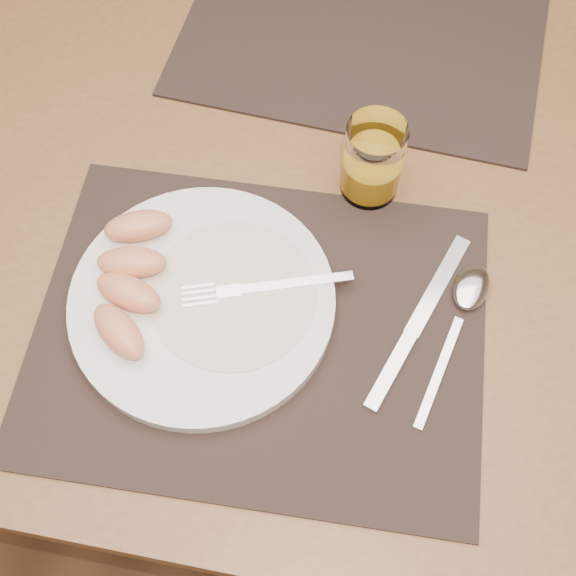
% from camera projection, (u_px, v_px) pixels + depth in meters
% --- Properties ---
extents(ground, '(5.00, 5.00, 0.00)m').
position_uv_depth(ground, '(304.00, 384.00, 1.49)').
color(ground, brown).
rests_on(ground, ground).
extents(table, '(1.40, 0.90, 0.75)m').
position_uv_depth(table, '(315.00, 203.00, 0.90)').
color(table, brown).
rests_on(table, ground).
extents(placemat_near, '(0.46, 0.37, 0.00)m').
position_uv_depth(placemat_near, '(259.00, 330.00, 0.73)').
color(placemat_near, '#2D211C').
rests_on(placemat_near, table).
extents(placemat_far, '(0.47, 0.38, 0.00)m').
position_uv_depth(placemat_far, '(364.00, 27.00, 0.92)').
color(placemat_far, '#2D211C').
rests_on(placemat_far, table).
extents(plate, '(0.27, 0.27, 0.02)m').
position_uv_depth(plate, '(202.00, 301.00, 0.73)').
color(plate, white).
rests_on(plate, placemat_near).
extents(plate_dressing, '(0.17, 0.17, 0.00)m').
position_uv_depth(plate_dressing, '(233.00, 294.00, 0.73)').
color(plate_dressing, white).
rests_on(plate_dressing, plate).
extents(fork, '(0.17, 0.07, 0.00)m').
position_uv_depth(fork, '(252.00, 289.00, 0.73)').
color(fork, silver).
rests_on(fork, plate).
extents(knife, '(0.09, 0.21, 0.01)m').
position_uv_depth(knife, '(411.00, 334.00, 0.72)').
color(knife, silver).
rests_on(knife, placemat_near).
extents(spoon, '(0.07, 0.19, 0.01)m').
position_uv_depth(spoon, '(467.00, 299.00, 0.74)').
color(spoon, silver).
rests_on(spoon, placemat_near).
extents(juice_glass, '(0.06, 0.06, 0.10)m').
position_uv_depth(juice_glass, '(372.00, 163.00, 0.77)').
color(juice_glass, white).
rests_on(juice_glass, placemat_near).
extents(grapefruit_wedges, '(0.09, 0.18, 0.03)m').
position_uv_depth(grapefruit_wedges, '(130.00, 277.00, 0.72)').
color(grapefruit_wedges, '#E48B5D').
rests_on(grapefruit_wedges, plate).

